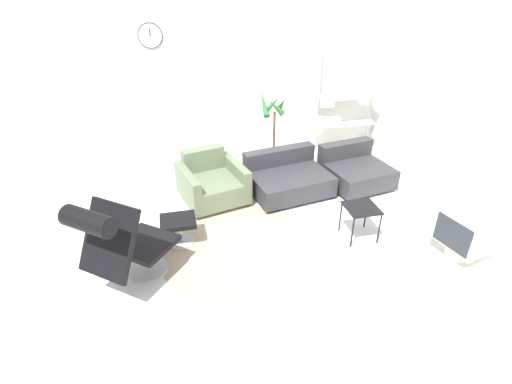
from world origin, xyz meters
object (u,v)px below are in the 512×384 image
lounge_chair (118,238)px  side_table (361,211)px  shelf_unit (343,103)px  ottoman (178,226)px  couch_low (287,179)px  potted_plant (273,138)px  armchair_red (212,184)px  couch_second (355,171)px  crt_television (466,233)px

lounge_chair → side_table: 2.93m
lounge_chair → shelf_unit: shelf_unit is taller
ottoman → shelf_unit: size_ratio=0.21×
shelf_unit → couch_low: bearing=-137.5°
lounge_chair → ottoman: (0.61, 0.76, -0.45)m
potted_plant → armchair_red: bearing=-142.5°
couch_second → side_table: bearing=56.9°
lounge_chair → side_table: size_ratio=2.61×
ottoman → armchair_red: bearing=60.8°
ottoman → armchair_red: 1.13m
couch_second → side_table: couch_second is taller
lounge_chair → potted_plant: size_ratio=0.88×
lounge_chair → ottoman: 1.07m
side_table → shelf_unit: shelf_unit is taller
couch_low → side_table: 1.48m
crt_television → couch_second: bearing=-0.0°
ottoman → couch_low: 1.97m
couch_low → couch_second: 1.14m
side_table → crt_television: 1.22m
crt_television → shelf_unit: (-0.19, 3.29, 0.61)m
couch_second → crt_television: 2.08m
couch_low → potted_plant: (0.02, 0.94, 0.31)m
couch_second → crt_television: size_ratio=1.73×
lounge_chair → crt_television: (3.93, -0.30, -0.36)m
ottoman → crt_television: size_ratio=0.70×
potted_plant → ottoman: bearing=-132.5°
potted_plant → shelf_unit: (1.38, 0.34, 0.42)m
lounge_chair → potted_plant: bearing=87.3°
couch_second → potted_plant: 1.49m
armchair_red → couch_second: size_ratio=0.99×
crt_television → potted_plant: size_ratio=0.47×
lounge_chair → crt_television: bearing=34.4°
shelf_unit → side_table: bearing=-107.7°
couch_low → shelf_unit: shelf_unit is taller
couch_second → side_table: 1.51m
crt_television → potted_plant: 3.36m
armchair_red → potted_plant: bearing=-156.5°
ottoman → crt_television: crt_television is taller
ottoman → couch_low: bearing=29.0°
couch_second → shelf_unit: size_ratio=0.52×
ottoman → armchair_red: armchair_red is taller
crt_television → ottoman: bearing=59.7°
ottoman → couch_second: (2.86, 0.97, -0.03)m
armchair_red → shelf_unit: (2.57, 1.25, 0.69)m
lounge_chair → armchair_red: bearing=95.1°
ottoman → couch_second: 3.02m
lounge_chair → potted_plant: (2.35, 2.66, -0.16)m
ottoman → couch_low: (1.72, 0.96, -0.03)m
ottoman → potted_plant: (1.74, 1.90, 0.29)m
armchair_red → shelf_unit: size_ratio=0.52×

